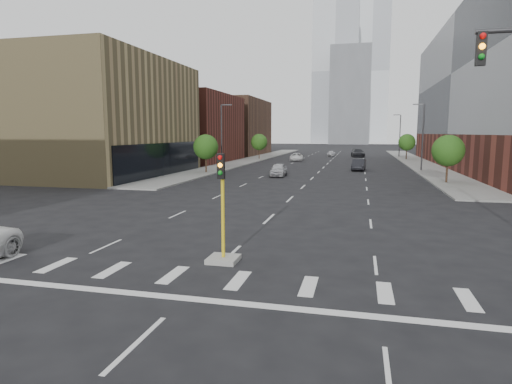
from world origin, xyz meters
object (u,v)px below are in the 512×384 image
at_px(car_near_left, 278,170).
at_px(car_mid_right, 359,165).
at_px(median_traffic_signal, 223,238).
at_px(car_deep_right, 358,153).
at_px(car_far_left, 296,157).
at_px(car_distant, 331,153).

height_order(car_near_left, car_mid_right, car_mid_right).
bearing_deg(median_traffic_signal, car_mid_right, 83.46).
xyz_separation_m(median_traffic_signal, car_deep_right, (4.85, 79.59, -0.11)).
xyz_separation_m(car_near_left, car_far_left, (-2.06, 29.27, -0.08)).
bearing_deg(car_mid_right, car_far_left, 125.41).
xyz_separation_m(median_traffic_signal, car_distant, (-0.94, 80.63, -0.31)).
bearing_deg(car_distant, median_traffic_signal, -85.45).
bearing_deg(car_mid_right, car_distant, 103.77).
bearing_deg(car_far_left, car_near_left, -92.58).
relative_size(car_mid_right, car_deep_right, 0.82).
xyz_separation_m(median_traffic_signal, car_near_left, (-4.24, 34.61, -0.19)).
xyz_separation_m(median_traffic_signal, car_mid_right, (5.17, 45.08, -0.18)).
bearing_deg(car_deep_right, car_mid_right, -97.85).
height_order(car_mid_right, car_distant, car_mid_right).
xyz_separation_m(car_mid_right, car_deep_right, (-0.32, 34.50, 0.06)).
relative_size(median_traffic_signal, car_deep_right, 0.74).
distance_m(car_near_left, car_mid_right, 14.08).
bearing_deg(car_deep_right, median_traffic_signal, -101.86).
height_order(car_far_left, car_distant, car_far_left).
height_order(median_traffic_signal, car_distant, median_traffic_signal).
height_order(car_near_left, car_deep_right, car_deep_right).
distance_m(car_near_left, car_distant, 46.14).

